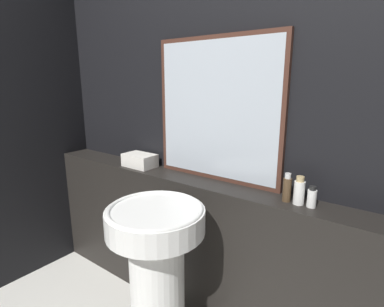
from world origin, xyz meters
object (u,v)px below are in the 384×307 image
conditioner_bottle (299,191)px  lotion_bottle (312,197)px  pedestal_sink (157,269)px  shampoo_bottle (287,188)px  mirror (217,110)px  towel_stack (140,160)px

conditioner_bottle → lotion_bottle: 0.06m
pedestal_sink → lotion_bottle: size_ratio=8.53×
shampoo_bottle → conditioner_bottle: shampoo_bottle is taller
lotion_bottle → conditioner_bottle: bearing=180.0°
conditioner_bottle → lotion_bottle: (0.06, 0.00, -0.02)m
pedestal_sink → lotion_bottle: lotion_bottle is taller
pedestal_sink → shampoo_bottle: (0.51, 0.42, 0.44)m
shampoo_bottle → pedestal_sink: bearing=-140.9°
mirror → shampoo_bottle: (0.48, -0.09, -0.35)m
pedestal_sink → conditioner_bottle: size_ratio=6.32×
pedestal_sink → mirror: mirror is taller
towel_stack → conditioner_bottle: bearing=0.0°
pedestal_sink → towel_stack: towel_stack is taller
mirror → lotion_bottle: 0.71m
shampoo_bottle → lotion_bottle: bearing=0.0°
mirror → towel_stack: bearing=-171.3°
shampoo_bottle → lotion_bottle: size_ratio=1.39×
lotion_bottle → towel_stack: bearing=180.0°
shampoo_bottle → conditioner_bottle: 0.06m
towel_stack → shampoo_bottle: 1.06m
pedestal_sink → lotion_bottle: 0.87m
towel_stack → conditioner_bottle: conditioner_bottle is taller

